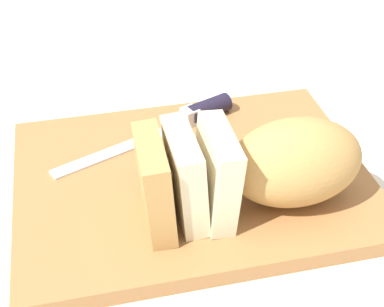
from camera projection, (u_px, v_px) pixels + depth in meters
name	position (u px, v px, depth m)	size (l,w,h in m)	color
ground_plane	(192.00, 187.00, 0.69)	(3.00, 3.00, 0.00)	silver
cutting_board	(192.00, 180.00, 0.68)	(0.41, 0.31, 0.02)	#9E6B3D
bread_loaf	(258.00, 168.00, 0.61)	(0.24, 0.10, 0.10)	tan
bread_knife	(191.00, 116.00, 0.76)	(0.25, 0.12, 0.03)	silver
crumb_near_knife	(157.00, 161.00, 0.69)	(0.00, 0.00, 0.00)	tan
crumb_near_loaf	(197.00, 149.00, 0.71)	(0.01, 0.01, 0.01)	tan
crumb_stray_left	(231.00, 143.00, 0.72)	(0.00, 0.00, 0.00)	tan
crumb_stray_right	(195.00, 195.00, 0.64)	(0.00, 0.00, 0.00)	tan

